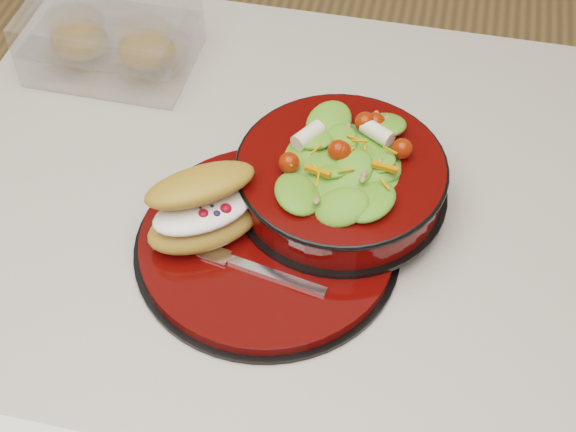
% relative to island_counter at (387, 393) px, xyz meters
% --- Properties ---
extents(island_counter, '(1.24, 0.74, 0.90)m').
position_rel_island_counter_xyz_m(island_counter, '(0.00, 0.00, 0.00)').
color(island_counter, white).
rests_on(island_counter, ground).
extents(dinner_plate, '(0.31, 0.31, 0.02)m').
position_rel_island_counter_xyz_m(dinner_plate, '(-0.17, -0.09, 0.46)').
color(dinner_plate, black).
rests_on(dinner_plate, island_counter).
extents(salad_bowl, '(0.25, 0.25, 0.10)m').
position_rel_island_counter_xyz_m(salad_bowl, '(-0.10, -0.00, 0.50)').
color(salad_bowl, black).
rests_on(salad_bowl, dinner_plate).
extents(croissant, '(0.15, 0.15, 0.08)m').
position_rel_island_counter_xyz_m(croissant, '(-0.24, -0.09, 0.50)').
color(croissant, '#A77833').
rests_on(croissant, dinner_plate).
extents(fork, '(0.15, 0.04, 0.00)m').
position_rel_island_counter_xyz_m(fork, '(-0.17, -0.14, 0.47)').
color(fork, silver).
rests_on(fork, dinner_plate).
extents(pastry_box, '(0.22, 0.16, 0.09)m').
position_rel_island_counter_xyz_m(pastry_box, '(-0.46, 0.19, 0.49)').
color(pastry_box, white).
rests_on(pastry_box, island_counter).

